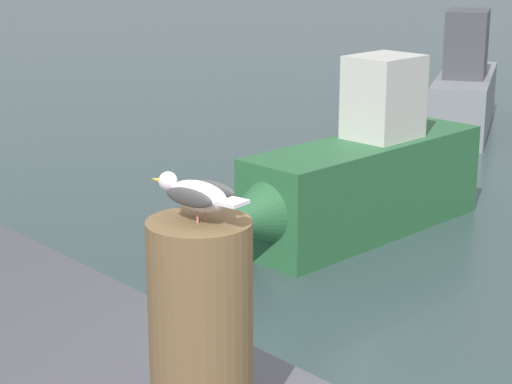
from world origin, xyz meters
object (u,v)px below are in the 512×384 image
object	(u,v)px
mooring_post	(201,329)
seagull	(197,194)
boat_green	(354,180)
boat_grey	(466,89)

from	to	relation	value
mooring_post	seagull	size ratio (longest dim) A/B	1.93
mooring_post	boat_green	distance (m)	5.57
boat_green	boat_grey	bearing A→B (deg)	114.22
seagull	boat_grey	xyz separation A→B (m)	(-5.39, 9.24, -1.40)
mooring_post	seagull	bearing A→B (deg)	-170.38
mooring_post	seagull	distance (m)	0.47
boat_green	seagull	bearing A→B (deg)	-53.94
mooring_post	boat_green	xyz separation A→B (m)	(-3.23, 4.43, -0.96)
seagull	boat_grey	size ratio (longest dim) A/B	0.12
seagull	boat_grey	bearing A→B (deg)	120.25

